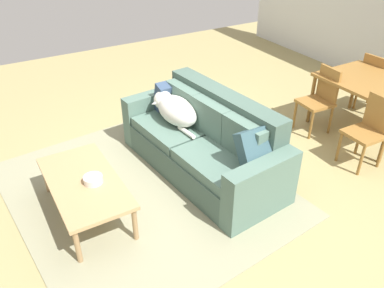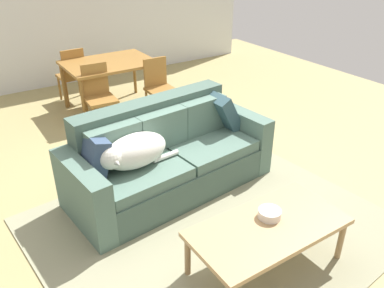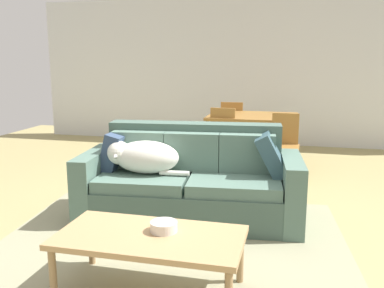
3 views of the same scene
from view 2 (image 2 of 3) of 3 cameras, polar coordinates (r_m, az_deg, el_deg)
ground_plane at (r=4.40m, az=-3.56°, el=-5.87°), size 10.00×10.00×0.00m
back_partition at (r=7.49m, az=-20.21°, el=17.99°), size 8.00×0.12×2.70m
area_rug at (r=3.83m, az=2.87°, el=-11.68°), size 3.28×2.94×0.01m
couch at (r=4.19m, az=-3.58°, el=-2.00°), size 2.24×1.10×0.94m
dog_on_left_cushion at (r=3.75m, az=-8.65°, el=-1.12°), size 0.84×0.43×0.33m
throw_pillow_by_left_arm at (r=3.75m, az=-14.13°, el=-1.60°), size 0.25×0.40×0.42m
throw_pillow_by_right_arm at (r=4.53m, az=4.18°, el=4.82°), size 0.34×0.45×0.45m
coffee_table at (r=3.25m, az=10.96°, el=-12.08°), size 1.27×0.65×0.43m
bowl_on_coffee_table at (r=3.28m, az=11.16°, el=-9.85°), size 0.19×0.19×0.07m
dining_table at (r=6.20m, az=-11.84°, el=10.97°), size 1.32×1.00×0.76m
dining_chair_near_left at (r=5.67m, az=-13.32°, el=7.08°), size 0.43×0.43×0.90m
dining_chair_near_right at (r=5.91m, az=-4.79°, el=8.47°), size 0.41×0.41×0.87m
dining_chair_far_left at (r=6.68m, az=-16.89°, el=9.77°), size 0.42×0.42×0.89m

